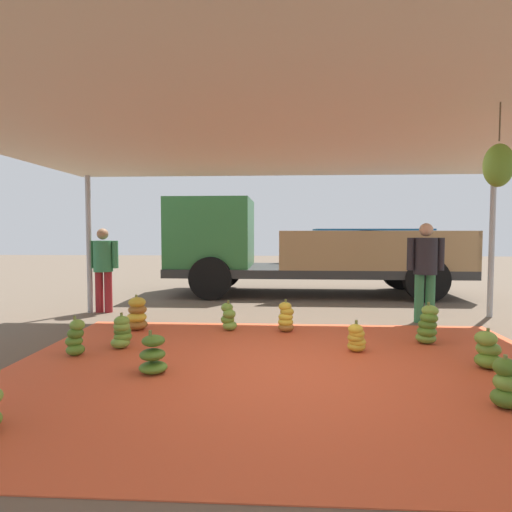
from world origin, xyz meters
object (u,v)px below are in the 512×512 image
Objects in this scene: banana_bunch_1 at (356,338)px; worker_0 at (425,265)px; banana_bunch_2 at (75,338)px; banana_bunch_8 at (229,318)px; banana_bunch_13 at (122,333)px; banana_bunch_6 at (506,385)px; banana_bunch_7 at (428,326)px; banana_bunch_3 at (488,351)px; banana_bunch_4 at (286,318)px; cargo_truck_main at (298,248)px; worker_1 at (103,264)px; banana_bunch_10 at (153,356)px; banana_bunch_5 at (137,315)px.

worker_0 is at bearing 52.06° from banana_bunch_1.
banana_bunch_8 is (1.78, 1.48, -0.01)m from banana_bunch_2.
banana_bunch_8 is 1.00× the size of banana_bunch_13.
banana_bunch_7 is at bearing 88.95° from banana_bunch_6.
banana_bunch_8 is at bearing 39.71° from banana_bunch_13.
banana_bunch_1 is at bearing 120.90° from banana_bunch_6.
banana_bunch_6 is 4.02m from banana_bunch_8.
banana_bunch_2 is at bearing 177.39° from banana_bunch_3.
banana_bunch_4 is 0.87× the size of banana_bunch_7.
banana_bunch_7 is 2.96m from banana_bunch_8.
cargo_truck_main reaches higher than worker_1.
cargo_truck_main is at bearing 73.01° from banana_bunch_8.
banana_bunch_6 is at bearing -11.98° from banana_bunch_10.
banana_bunch_3 is (5.00, -0.23, -0.01)m from banana_bunch_2.
banana_bunch_3 is 0.97× the size of banana_bunch_10.
banana_bunch_4 is at bearing 0.56° from banana_bunch_5.
banana_bunch_6 is (4.32, -2.78, -0.04)m from banana_bunch_5.
banana_bunch_13 is at bearing 172.40° from banana_bunch_3.
banana_bunch_4 is at bearing 25.61° from banana_bunch_13.
banana_bunch_6 is at bearing -16.30° from banana_bunch_2.
cargo_truck_main is (-1.59, 6.97, 0.96)m from banana_bunch_6.
banana_bunch_1 is 0.89× the size of banana_bunch_6.
banana_bunch_2 is 1.46m from banana_bunch_5.
worker_1 reaches higher than banana_bunch_1.
cargo_truck_main reaches higher than banana_bunch_6.
banana_bunch_2 is at bearing -102.47° from banana_bunch_5.
banana_bunch_10 is 4.14m from worker_1.
banana_bunch_7 is 4.24m from banana_bunch_13.
banana_bunch_1 is at bearing -50.03° from banana_bunch_4.
banana_bunch_4 reaches higher than banana_bunch_6.
banana_bunch_2 is 1.05× the size of banana_bunch_8.
worker_0 is at bearing 36.69° from banana_bunch_10.
banana_bunch_13 is at bearing -62.59° from worker_1.
banana_bunch_5 is 5.14m from banana_bunch_6.
worker_1 is (-1.16, 1.47, 0.70)m from banana_bunch_5.
banana_bunch_1 is at bearing -31.44° from banana_bunch_8.
banana_bunch_8 is 0.29× the size of worker_1.
banana_bunch_1 is 0.06× the size of cargo_truck_main.
banana_bunch_5 is 4.40m from banana_bunch_7.
banana_bunch_8 is (-0.91, 0.03, -0.01)m from banana_bunch_4.
banana_bunch_2 is 0.07× the size of cargo_truck_main.
banana_bunch_4 is 0.07× the size of cargo_truck_main.
banana_bunch_1 is 0.82× the size of banana_bunch_4.
banana_bunch_2 is 1.35m from banana_bunch_10.
banana_bunch_8 is at bearing -28.41° from worker_1.
worker_1 is (-4.45, 2.54, 0.78)m from banana_bunch_1.
banana_bunch_10 is (-1.50, -2.07, -0.02)m from banana_bunch_4.
banana_bunch_3 is at bearing 71.89° from banana_bunch_6.
banana_bunch_3 is 6.67m from worker_1.
worker_1 is at bearing 128.26° from banana_bunch_5.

